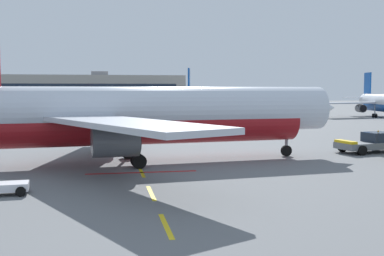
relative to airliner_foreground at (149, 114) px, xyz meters
name	(u,v)px	position (x,y,z in m)	size (l,w,h in m)	color
ground	(318,141)	(20.98, 13.25, -3.95)	(400.00, 400.00, 0.00)	slate
apron_paint_markings	(130,147)	(-1.02, 10.70, -3.95)	(8.00, 94.09, 0.01)	yellow
airliner_foreground	(149,114)	(0.00, 0.00, 0.00)	(34.82, 34.41, 12.20)	silver
pushback_tug	(371,143)	(21.28, 2.44, -3.05)	(6.38, 3.94, 2.08)	slate
airliner_far_right	(191,100)	(17.07, 74.42, -0.51)	(29.39, 30.09, 10.63)	silver
terminal_satellite	(64,91)	(-17.83, 139.08, 1.62)	(84.82, 25.10, 12.71)	#9E998E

